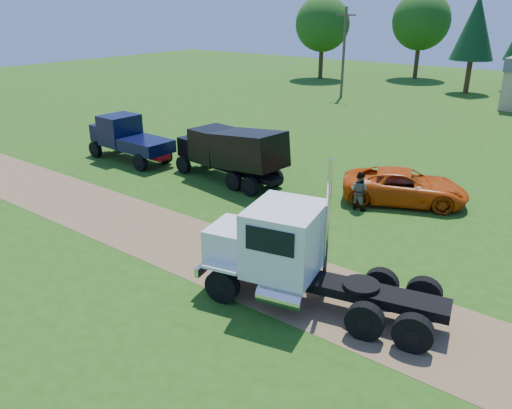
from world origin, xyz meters
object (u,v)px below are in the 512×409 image
Objects in this scene: navy_truck at (126,138)px; orange_pickup at (405,186)px; white_semi_tractor at (287,253)px; black_dump_truck at (232,151)px; spectator_a at (312,248)px.

orange_pickup is at bearing 13.55° from navy_truck.
white_semi_tractor is 1.10× the size of black_dump_truck.
white_semi_tractor is at bearing -90.79° from spectator_a.
spectator_a is at bearing -15.24° from navy_truck.
spectator_a is (8.78, -5.91, -0.85)m from black_dump_truck.
orange_pickup is (-0.26, 10.76, -0.81)m from white_semi_tractor.
white_semi_tractor is 1.36× the size of orange_pickup.
white_semi_tractor is 12.16m from black_dump_truck.
white_semi_tractor is at bearing -35.30° from black_dump_truck.
white_semi_tractor reaches higher than black_dump_truck.
black_dump_truck is 10.62m from spectator_a.
white_semi_tractor is 10.80m from orange_pickup.
navy_truck is 17.17m from orange_pickup.
spectator_a is (-0.33, 2.14, -0.75)m from white_semi_tractor.
spectator_a is (16.73, -5.09, -0.52)m from navy_truck.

